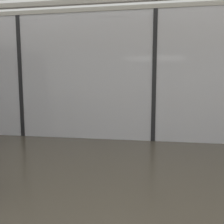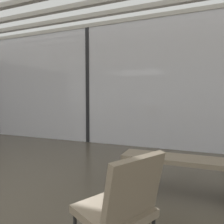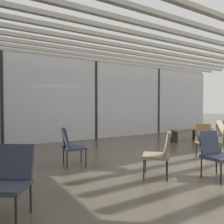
{
  "view_description": "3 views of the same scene",
  "coord_description": "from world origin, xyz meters",
  "px_view_note": "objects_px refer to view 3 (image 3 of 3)",
  "views": [
    {
      "loc": [
        -0.05,
        -0.75,
        1.47
      ],
      "look_at": [
        -1.08,
        5.44,
        0.67
      ],
      "focal_mm": 38.31,
      "sensor_mm": 36.0,
      "label": 1
    },
    {
      "loc": [
        2.86,
        -0.03,
        1.24
      ],
      "look_at": [
        1.32,
        3.74,
        0.97
      ],
      "focal_mm": 33.73,
      "sensor_mm": 36.0,
      "label": 2
    },
    {
      "loc": [
        -4.43,
        -3.01,
        1.37
      ],
      "look_at": [
        -0.06,
        3.85,
        1.13
      ],
      "focal_mm": 36.3,
      "sensor_mm": 36.0,
      "label": 3
    }
  ],
  "objects_px": {
    "lounge_chair_1": "(215,152)",
    "lounge_chair_3": "(217,132)",
    "lounge_chair_2": "(71,144)",
    "waiting_bench": "(186,131)",
    "lounge_chair_0": "(10,177)",
    "lounge_chair_5": "(160,151)",
    "lounge_chair_6": "(206,139)",
    "parked_airplane": "(47,93)"
  },
  "relations": [
    {
      "from": "parked_airplane",
      "to": "lounge_chair_2",
      "type": "distance_m",
      "value": 8.28
    },
    {
      "from": "lounge_chair_0",
      "to": "lounge_chair_6",
      "type": "xyz_separation_m",
      "value": [
        4.85,
        0.68,
        0.0
      ]
    },
    {
      "from": "lounge_chair_6",
      "to": "lounge_chair_3",
      "type": "bearing_deg",
      "value": 42.26
    },
    {
      "from": "lounge_chair_6",
      "to": "lounge_chair_5",
      "type": "bearing_deg",
      "value": -147.83
    },
    {
      "from": "lounge_chair_3",
      "to": "parked_airplane",
      "type": "bearing_deg",
      "value": -132.06
    },
    {
      "from": "lounge_chair_0",
      "to": "lounge_chair_3",
      "type": "bearing_deg",
      "value": 46.09
    },
    {
      "from": "lounge_chair_1",
      "to": "lounge_chair_3",
      "type": "relative_size",
      "value": 1.0
    },
    {
      "from": "lounge_chair_3",
      "to": "waiting_bench",
      "type": "xyz_separation_m",
      "value": [
        0.28,
        1.47,
        -0.13
      ]
    },
    {
      "from": "lounge_chair_2",
      "to": "lounge_chair_3",
      "type": "bearing_deg",
      "value": -85.09
    },
    {
      "from": "waiting_bench",
      "to": "lounge_chair_1",
      "type": "bearing_deg",
      "value": -134.49
    },
    {
      "from": "parked_airplane",
      "to": "waiting_bench",
      "type": "bearing_deg",
      "value": -64.17
    },
    {
      "from": "parked_airplane",
      "to": "lounge_chair_5",
      "type": "xyz_separation_m",
      "value": [
        -0.66,
        -9.62,
        -1.54
      ]
    },
    {
      "from": "lounge_chair_2",
      "to": "lounge_chair_1",
      "type": "bearing_deg",
      "value": -128.57
    },
    {
      "from": "lounge_chair_0",
      "to": "lounge_chair_1",
      "type": "bearing_deg",
      "value": 26.79
    },
    {
      "from": "lounge_chair_0",
      "to": "lounge_chair_5",
      "type": "bearing_deg",
      "value": 36.77
    },
    {
      "from": "lounge_chair_5",
      "to": "lounge_chair_6",
      "type": "height_order",
      "value": "same"
    },
    {
      "from": "lounge_chair_2",
      "to": "lounge_chair_5",
      "type": "bearing_deg",
      "value": -135.81
    },
    {
      "from": "lounge_chair_1",
      "to": "lounge_chair_3",
      "type": "height_order",
      "value": "same"
    },
    {
      "from": "lounge_chair_5",
      "to": "lounge_chair_3",
      "type": "bearing_deg",
      "value": 153.12
    },
    {
      "from": "lounge_chair_0",
      "to": "lounge_chair_1",
      "type": "relative_size",
      "value": 1.0
    },
    {
      "from": "lounge_chair_1",
      "to": "lounge_chair_2",
      "type": "height_order",
      "value": "same"
    },
    {
      "from": "parked_airplane",
      "to": "lounge_chair_6",
      "type": "height_order",
      "value": "parked_airplane"
    },
    {
      "from": "lounge_chair_3",
      "to": "lounge_chair_2",
      "type": "bearing_deg",
      "value": -67.33
    },
    {
      "from": "lounge_chair_5",
      "to": "waiting_bench",
      "type": "distance_m",
      "value": 4.84
    },
    {
      "from": "lounge_chair_2",
      "to": "lounge_chair_6",
      "type": "xyz_separation_m",
      "value": [
        3.33,
        -1.13,
        0.0
      ]
    },
    {
      "from": "lounge_chair_3",
      "to": "lounge_chair_1",
      "type": "bearing_deg",
      "value": -30.02
    },
    {
      "from": "lounge_chair_0",
      "to": "lounge_chair_6",
      "type": "relative_size",
      "value": 1.0
    },
    {
      "from": "lounge_chair_1",
      "to": "waiting_bench",
      "type": "relative_size",
      "value": 0.58
    },
    {
      "from": "lounge_chair_3",
      "to": "lounge_chair_6",
      "type": "height_order",
      "value": "same"
    },
    {
      "from": "parked_airplane",
      "to": "lounge_chair_2",
      "type": "height_order",
      "value": "parked_airplane"
    },
    {
      "from": "lounge_chair_6",
      "to": "parked_airplane",
      "type": "bearing_deg",
      "value": 117.69
    },
    {
      "from": "lounge_chair_0",
      "to": "waiting_bench",
      "type": "relative_size",
      "value": 0.58
    },
    {
      "from": "lounge_chair_3",
      "to": "waiting_bench",
      "type": "bearing_deg",
      "value": -162.95
    },
    {
      "from": "lounge_chair_3",
      "to": "lounge_chair_0",
      "type": "bearing_deg",
      "value": -50.09
    },
    {
      "from": "lounge_chair_3",
      "to": "lounge_chair_6",
      "type": "bearing_deg",
      "value": -38.0
    },
    {
      "from": "lounge_chair_5",
      "to": "lounge_chair_2",
      "type": "bearing_deg",
      "value": -101.15
    },
    {
      "from": "lounge_chair_5",
      "to": "lounge_chair_6",
      "type": "distance_m",
      "value": 2.26
    },
    {
      "from": "parked_airplane",
      "to": "lounge_chair_3",
      "type": "relative_size",
      "value": 14.46
    },
    {
      "from": "parked_airplane",
      "to": "lounge_chair_1",
      "type": "relative_size",
      "value": 14.46
    },
    {
      "from": "lounge_chair_1",
      "to": "lounge_chair_2",
      "type": "bearing_deg",
      "value": 136.72
    },
    {
      "from": "parked_airplane",
      "to": "lounge_chair_0",
      "type": "distance_m",
      "value": 10.41
    },
    {
      "from": "parked_airplane",
      "to": "lounge_chair_3",
      "type": "distance_m",
      "value": 9.05
    }
  ]
}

